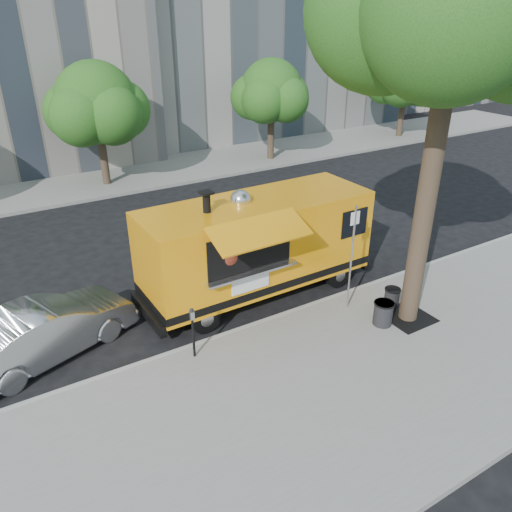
% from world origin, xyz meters
% --- Properties ---
extents(ground, '(120.00, 120.00, 0.00)m').
position_xyz_m(ground, '(0.00, 0.00, 0.00)').
color(ground, black).
rests_on(ground, ground).
extents(sidewalk, '(60.00, 6.00, 0.15)m').
position_xyz_m(sidewalk, '(0.00, -4.00, 0.07)').
color(sidewalk, gray).
rests_on(sidewalk, ground).
extents(curb, '(60.00, 0.14, 0.16)m').
position_xyz_m(curb, '(0.00, -0.93, 0.07)').
color(curb, '#999993').
rests_on(curb, ground).
extents(far_sidewalk, '(60.00, 5.00, 0.15)m').
position_xyz_m(far_sidewalk, '(0.00, 13.50, 0.07)').
color(far_sidewalk, gray).
rests_on(far_sidewalk, ground).
extents(building_right, '(16.00, 12.00, 16.00)m').
position_xyz_m(building_right, '(30.00, 24.00, 8.00)').
color(building_right, '#B5A897').
rests_on(building_right, ground).
extents(tree_well, '(1.20, 1.20, 0.02)m').
position_xyz_m(tree_well, '(2.60, -2.80, 0.15)').
color(tree_well, black).
rests_on(tree_well, sidewalk).
extents(far_tree_b, '(3.60, 3.60, 5.50)m').
position_xyz_m(far_tree_b, '(-1.00, 12.70, 3.83)').
color(far_tree_b, '#33261C').
rests_on(far_tree_b, far_sidewalk).
extents(far_tree_c, '(3.24, 3.24, 5.21)m').
position_xyz_m(far_tree_c, '(8.00, 12.40, 3.72)').
color(far_tree_c, '#33261C').
rests_on(far_tree_c, far_sidewalk).
extents(far_tree_d, '(3.78, 3.78, 5.64)m').
position_xyz_m(far_tree_d, '(18.00, 12.60, 3.89)').
color(far_tree_d, '#33261C').
rests_on(far_tree_d, far_sidewalk).
extents(sign_post, '(0.28, 0.06, 3.00)m').
position_xyz_m(sign_post, '(1.55, -1.55, 1.85)').
color(sign_post, silver).
rests_on(sign_post, sidewalk).
extents(parking_meter, '(0.11, 0.11, 1.33)m').
position_xyz_m(parking_meter, '(-3.00, -1.35, 0.98)').
color(parking_meter, black).
rests_on(parking_meter, sidewalk).
extents(food_truck, '(6.96, 3.26, 3.42)m').
position_xyz_m(food_truck, '(-0.10, 0.57, 1.61)').
color(food_truck, '#FF9C0D').
rests_on(food_truck, ground).
extents(sedan, '(4.52, 2.81, 1.41)m').
position_xyz_m(sedan, '(-5.86, 0.73, 0.70)').
color(sedan, '#ABAEB2').
rests_on(sedan, ground).
extents(trash_bin_left, '(0.54, 0.54, 0.65)m').
position_xyz_m(trash_bin_left, '(1.79, -2.67, 0.49)').
color(trash_bin_left, black).
rests_on(trash_bin_left, sidewalk).
extents(trash_bin_right, '(0.44, 0.44, 0.53)m').
position_xyz_m(trash_bin_right, '(2.64, -2.14, 0.44)').
color(trash_bin_right, black).
rests_on(trash_bin_right, sidewalk).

